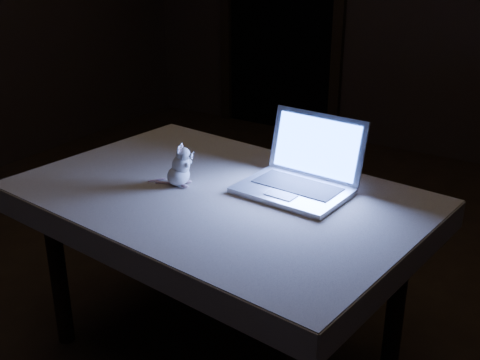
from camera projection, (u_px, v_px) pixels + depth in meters
The scene contains 5 objects.
floor at pixel (215, 328), 2.43m from camera, with size 5.00×5.00×0.00m, color black.
table at pixel (221, 279), 2.15m from camera, with size 1.24×0.80×0.67m, color black, non-canonical shape.
tablecloth at pixel (215, 201), 2.06m from camera, with size 1.34×0.89×0.09m, color beige, non-canonical shape.
laptop at pixel (294, 160), 1.96m from camera, with size 0.35×0.31×0.24m, color silver, non-canonical shape.
plush_mouse at pixel (178, 165), 2.04m from camera, with size 0.11×0.11×0.15m, color silver, non-canonical shape.
Camera 1 is at (1.17, -1.64, 1.49)m, focal length 45.00 mm.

